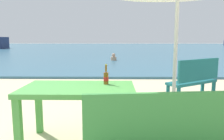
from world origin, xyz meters
The scene contains 6 objects.
sea_water centered at (0.00, 30.00, 0.04)m, with size 120.00×50.00×0.08m, color #386B84.
picnic_table_green centered at (-0.76, 0.43, 0.65)m, with size 1.40×0.80×0.76m.
beer_bottle_amber centered at (-0.42, 0.59, 0.85)m, with size 0.07×0.07×0.26m.
side_table_wood centered at (0.79, 0.48, 0.35)m, with size 0.44×0.44×0.54m.
bench_teal_center centered at (1.35, 2.23, 0.54)m, with size 1.21×0.94×0.95m.
swimmer_person centered at (-0.40, 10.63, 0.24)m, with size 0.34×0.34×0.41m.
Camera 1 is at (-0.30, -2.25, 1.36)m, focal length 34.95 mm.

